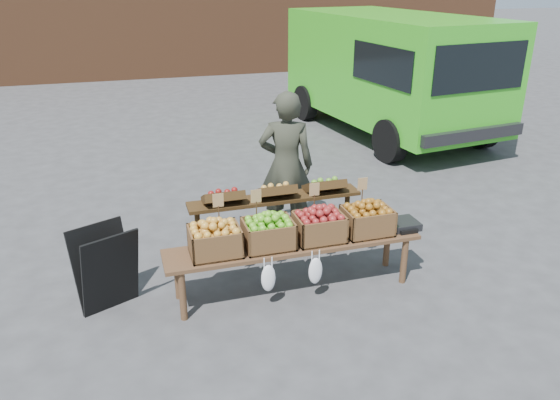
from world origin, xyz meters
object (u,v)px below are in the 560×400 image
object	(u,v)px
back_table	(275,219)
delivery_van	(389,76)
crate_golden_apples	(215,241)
vendor	(286,165)
display_bench	(294,267)
weighing_scale	(402,224)
chalkboard_sign	(106,269)
crate_green_apples	(367,221)
crate_russet_pears	(268,234)
crate_red_apples	(319,227)

from	to	relation	value
back_table	delivery_van	bearing A→B (deg)	50.75
crate_golden_apples	vendor	bearing A→B (deg)	49.22
display_bench	weighing_scale	bearing A→B (deg)	0.00
vendor	chalkboard_sign	size ratio (longest dim) A/B	2.13
chalkboard_sign	display_bench	size ratio (longest dim) A/B	0.33
crate_golden_apples	crate_green_apples	bearing A→B (deg)	0.00
delivery_van	vendor	world-z (taller)	delivery_van
weighing_scale	crate_golden_apples	bearing A→B (deg)	180.00
crate_golden_apples	crate_green_apples	size ratio (longest dim) A/B	1.00
chalkboard_sign	back_table	world-z (taller)	back_table
vendor	crate_russet_pears	world-z (taller)	vendor
delivery_van	weighing_scale	bearing A→B (deg)	-122.76
display_bench	crate_green_apples	size ratio (longest dim) A/B	5.40
chalkboard_sign	back_table	size ratio (longest dim) A/B	0.42
chalkboard_sign	weighing_scale	world-z (taller)	chalkboard_sign
chalkboard_sign	display_bench	bearing A→B (deg)	-31.48
display_bench	back_table	bearing A→B (deg)	89.37
crate_golden_apples	crate_red_apples	bearing A→B (deg)	0.00
crate_red_apples	crate_green_apples	distance (m)	0.55
delivery_van	vendor	distance (m)	5.34
vendor	chalkboard_sign	distance (m)	2.53
weighing_scale	vendor	bearing A→B (deg)	124.16
display_bench	weighing_scale	xyz separation A→B (m)	(1.25, 0.00, 0.33)
chalkboard_sign	crate_golden_apples	distance (m)	1.12
crate_russet_pears	crate_red_apples	size ratio (longest dim) A/B	1.00
delivery_van	crate_golden_apples	distance (m)	7.12
back_table	display_bench	bearing A→B (deg)	-90.63
display_bench	crate_red_apples	distance (m)	0.51
vendor	weighing_scale	world-z (taller)	vendor
vendor	weighing_scale	bearing A→B (deg)	142.27
back_table	crate_red_apples	bearing A→B (deg)	-69.65
chalkboard_sign	crate_russet_pears	world-z (taller)	chalkboard_sign
delivery_van	crate_golden_apples	xyz separation A→B (m)	(-4.64, -5.38, -0.49)
back_table	crate_green_apples	size ratio (longest dim) A/B	4.20
back_table	display_bench	distance (m)	0.76
crate_russet_pears	crate_green_apples	size ratio (longest dim) A/B	1.00
crate_golden_apples	crate_russet_pears	size ratio (longest dim) A/B	1.00
back_table	crate_golden_apples	size ratio (longest dim) A/B	4.20
crate_golden_apples	weighing_scale	xyz separation A→B (m)	(2.08, 0.00, -0.10)
crate_red_apples	delivery_van	bearing A→B (deg)	56.65
delivery_van	display_bench	xyz separation A→B (m)	(-3.82, -5.38, -0.92)
vendor	crate_russet_pears	distance (m)	1.50
crate_red_apples	weighing_scale	world-z (taller)	crate_red_apples
crate_russet_pears	crate_green_apples	distance (m)	1.10
back_table	display_bench	world-z (taller)	back_table
crate_golden_apples	weighing_scale	world-z (taller)	crate_golden_apples
crate_russet_pears	weighing_scale	bearing A→B (deg)	0.00
chalkboard_sign	crate_golden_apples	size ratio (longest dim) A/B	1.76
display_bench	crate_russet_pears	distance (m)	0.51
delivery_van	back_table	world-z (taller)	delivery_van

